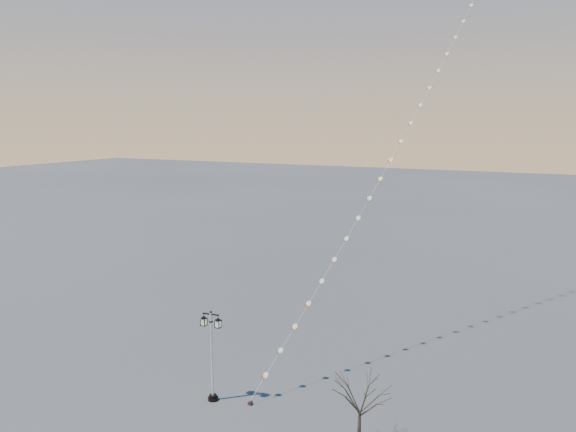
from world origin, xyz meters
The scene contains 4 objects.
ground centered at (0.00, 0.00, 0.00)m, with size 300.00×300.00×0.00m, color #4E4E4E.
street_lamp centered at (-0.43, 0.87, 2.73)m, with size 1.25×0.55×4.93m.
bare_tree centered at (7.83, 0.18, 2.37)m, with size 2.06×2.06×3.41m.
kite_train centered at (7.11, 18.48, 19.54)m, with size 11.67×34.93×39.26m.
Camera 1 is at (14.39, -20.47, 14.36)m, focal length 32.90 mm.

